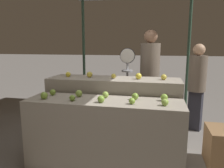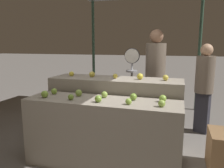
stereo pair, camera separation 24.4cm
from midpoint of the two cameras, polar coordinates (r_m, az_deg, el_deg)
ground_plane at (r=3.03m, az=-4.56°, el=-20.59°), size 60.00×60.00×0.00m
display_counter_front at (r=2.83m, az=-4.69°, el=-12.91°), size 1.94×0.55×0.88m
display_counter_back at (r=3.34m, az=-1.69°, el=-7.55°), size 1.94×0.55×1.06m
apple_front_0 at (r=2.89m, az=-19.65°, el=-2.87°), size 0.09×0.09×0.09m
apple_front_1 at (r=2.71m, az=-12.91°, el=-3.59°), size 0.07×0.07×0.07m
apple_front_2 at (r=2.57m, az=-5.62°, el=-3.96°), size 0.09×0.09×0.09m
apple_front_3 at (r=2.49m, az=2.45°, el=-4.50°), size 0.07×0.07×0.07m
apple_front_4 at (r=2.47m, az=10.94°, el=-4.75°), size 0.08×0.08×0.08m
apple_front_5 at (r=3.07m, az=-17.46°, el=-2.10°), size 0.08×0.08×0.08m
apple_front_6 at (r=2.89m, az=-11.05°, el=-2.46°), size 0.09×0.09×0.09m
apple_front_7 at (r=2.79m, az=-4.23°, el=-2.83°), size 0.08×0.08×0.08m
apple_front_8 at (r=2.69m, az=3.47°, el=-3.26°), size 0.09×0.09×0.09m
apple_front_9 at (r=2.68m, az=10.96°, el=-3.50°), size 0.09×0.09×0.09m
apple_back_0 at (r=3.45m, az=-13.39°, el=2.46°), size 0.08×0.08×0.08m
apple_back_1 at (r=3.33m, az=-7.97°, el=2.46°), size 0.09×0.09×0.09m
apple_back_2 at (r=3.21m, az=-1.71°, el=2.09°), size 0.07×0.07×0.07m
apple_back_3 at (r=3.14m, az=4.75°, el=2.05°), size 0.09×0.09×0.09m
apple_back_4 at (r=3.12m, az=11.22°, el=1.78°), size 0.08×0.08×0.08m
produce_scale at (r=3.81m, az=2.19°, el=3.09°), size 0.26×0.20×1.49m
person_vendor_at_scale at (r=4.04m, az=8.12°, el=3.12°), size 0.36×0.36×1.82m
person_customer_left at (r=4.14m, az=19.77°, el=0.74°), size 0.41×0.41×1.57m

